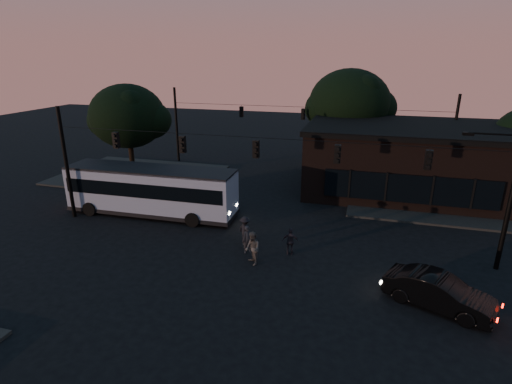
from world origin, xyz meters
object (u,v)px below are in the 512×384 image
(bus, at_px, (151,189))
(pedestrian_b, at_px, (253,249))
(pedestrian_a, at_px, (248,239))
(car, at_px, (439,292))
(pedestrian_c, at_px, (290,241))
(pedestrian_d, at_px, (245,230))
(building, at_px, (405,159))

(bus, relative_size, pedestrian_b, 6.50)
(pedestrian_b, bearing_deg, pedestrian_a, 171.97)
(pedestrian_b, bearing_deg, car, 45.14)
(bus, distance_m, pedestrian_a, 8.90)
(bus, bearing_deg, pedestrian_c, -18.85)
(car, bearing_deg, pedestrian_d, 92.28)
(bus, distance_m, pedestrian_d, 8.01)
(pedestrian_a, bearing_deg, building, 23.23)
(pedestrian_a, distance_m, pedestrian_b, 1.37)
(bus, bearing_deg, pedestrian_b, -30.79)
(building, xyz_separation_m, car, (0.55, -16.43, -1.95))
(bus, xyz_separation_m, pedestrian_b, (8.66, -4.88, -0.95))
(pedestrian_b, relative_size, pedestrian_c, 1.15)
(building, distance_m, pedestrian_b, 17.23)
(bus, xyz_separation_m, pedestrian_a, (8.03, -3.67, -1.07))
(pedestrian_a, bearing_deg, car, -49.32)
(car, relative_size, pedestrian_d, 2.80)
(pedestrian_a, height_order, pedestrian_b, pedestrian_b)
(pedestrian_c, relative_size, pedestrian_d, 0.97)
(pedestrian_b, bearing_deg, pedestrian_d, 170.24)
(pedestrian_b, relative_size, pedestrian_d, 1.12)
(car, relative_size, pedestrian_b, 2.50)
(bus, bearing_deg, car, -21.25)
(pedestrian_c, bearing_deg, car, 151.59)
(building, height_order, car, building)
(pedestrian_c, bearing_deg, pedestrian_b, 38.28)
(building, distance_m, pedestrian_d, 15.90)
(pedestrian_c, height_order, pedestrian_d, pedestrian_d)
(building, relative_size, car, 3.37)
(building, relative_size, pedestrian_d, 9.41)
(building, xyz_separation_m, bus, (-17.00, -10.10, -0.84))
(pedestrian_d, bearing_deg, building, -94.14)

